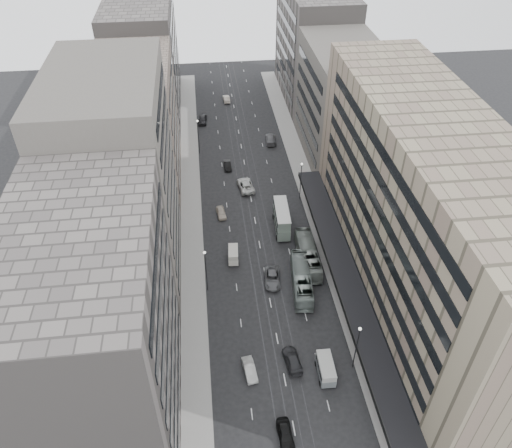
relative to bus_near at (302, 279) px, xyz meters
name	(u,v)px	position (x,y,z in m)	size (l,w,h in m)	color
ground	(278,344)	(-5.44, -10.88, -1.67)	(220.00, 220.00, 0.00)	black
sidewalk_right	(308,190)	(6.56, 26.62, -1.59)	(4.00, 125.00, 0.15)	gray
sidewalk_left	(191,198)	(-17.44, 26.62, -1.59)	(4.00, 125.00, 0.15)	gray
department_store	(421,219)	(16.02, -2.88, 13.28)	(19.20, 60.00, 30.00)	gray
building_right_mid	(342,103)	(16.06, 41.12, 10.33)	(15.00, 28.00, 24.00)	#544F49
building_right_far	(314,45)	(16.06, 71.12, 12.33)	(15.00, 32.00, 28.00)	#635D59
building_left_a	(99,336)	(-26.94, -18.88, 13.33)	(15.00, 28.00, 30.00)	#635D59
building_left_b	(120,183)	(-26.94, 8.12, 15.33)	(15.00, 26.00, 34.00)	#544F49
building_left_c	(137,125)	(-26.94, 35.12, 10.83)	(15.00, 28.00, 25.00)	#6E6156
building_left_d	(145,57)	(-26.94, 68.12, 12.33)	(15.00, 38.00, 28.00)	#635D59
lamp_right_near	(357,343)	(4.26, -15.88, 3.54)	(0.44, 0.44, 8.32)	#262628
lamp_right_far	(301,177)	(4.26, 24.12, 3.54)	(0.44, 0.44, 8.32)	#262628
lamp_left_near	(206,266)	(-15.14, 1.12, 3.54)	(0.44, 0.44, 8.32)	#262628
lamp_left_far	(198,133)	(-15.14, 44.12, 3.54)	(0.44, 0.44, 8.32)	#262628
bus_near	(302,279)	(0.00, 0.00, 0.00)	(2.80, 11.98, 3.34)	gray
bus_far	(308,255)	(2.18, 5.63, -0.01)	(2.79, 11.94, 3.33)	gray
double_decker	(282,218)	(-0.87, 15.05, 0.82)	(2.95, 8.55, 4.62)	slate
vw_microbus	(326,368)	(0.16, -16.71, -0.25)	(2.27, 4.77, 2.55)	slate
panel_van	(233,254)	(-10.41, 7.64, -0.39)	(2.03, 3.78, 2.32)	silver
sedan_0	(285,435)	(-6.71, -24.99, -0.91)	(1.80, 4.46, 1.52)	black
sedan_1	(250,369)	(-10.05, -15.17, -0.98)	(1.46, 4.19, 1.38)	#B3B4AF
sedan_2	(272,278)	(-4.48, 1.74, -0.91)	(2.52, 5.46, 1.52)	#555658
sedan_3	(292,360)	(-3.98, -14.35, -0.93)	(2.06, 5.08, 1.47)	#242426
sedan_4	(221,213)	(-11.72, 20.38, -0.99)	(1.60, 3.96, 1.35)	#B9AB9A
sedan_5	(227,165)	(-9.29, 37.17, -0.99)	(1.44, 4.14, 1.37)	black
sedan_6	(246,185)	(-6.14, 28.84, -0.82)	(2.80, 6.08, 1.69)	silver
sedan_7	(270,139)	(1.60, 47.24, -0.84)	(2.33, 5.74, 1.67)	#5D5D5F
sedan_8	(203,119)	(-13.94, 59.01, -0.82)	(2.01, 4.99, 1.70)	#232325
sedan_9	(226,99)	(-7.14, 70.50, -0.94)	(1.55, 4.44, 1.46)	beige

